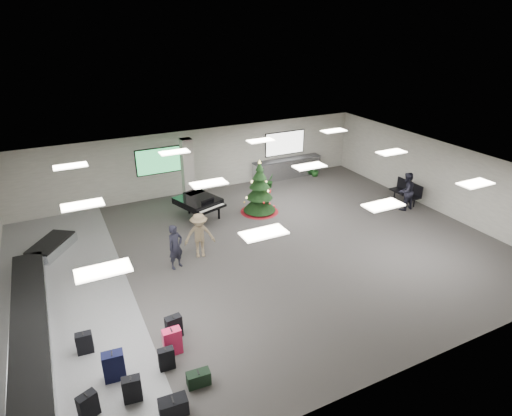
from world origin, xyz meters
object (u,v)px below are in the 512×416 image
traveler_b (200,235)px  baggage_carousel (35,304)px  bench (407,191)px  service_counter (287,168)px  traveler_a (175,247)px  christmas_tree (259,194)px  potted_plant_left (270,181)px  grand_piano (199,202)px  pink_suitcase (172,341)px  traveler_bench (406,191)px  potted_plant_right (315,170)px

traveler_b → baggage_carousel: bearing=-159.1°
baggage_carousel → bench: 16.36m
service_counter → traveler_a: size_ratio=2.43×
service_counter → bench: size_ratio=2.51×
christmas_tree → potted_plant_left: bearing=52.9°
grand_piano → bench: (9.60, -2.69, -0.23)m
christmas_tree → potted_plant_left: christmas_tree is taller
pink_suitcase → bench: bench is taller
pink_suitcase → grand_piano: grand_piano is taller
traveler_a → traveler_bench: size_ratio=0.92×
service_counter → christmas_tree: bearing=-135.4°
christmas_tree → traveler_bench: bearing=-24.2°
christmas_tree → traveler_bench: christmas_tree is taller
service_counter → christmas_tree: size_ratio=1.61×
potted_plant_left → traveler_b: bearing=-138.3°
bench → traveler_bench: 1.03m
traveler_a → potted_plant_right: 11.36m
baggage_carousel → bench: bearing=4.3°
service_counter → grand_piano: 6.75m
grand_piano → bench: grand_piano is taller
potted_plant_left → potted_plant_right: (3.06, 0.37, 0.01)m
pink_suitcase → potted_plant_left: pink_suitcase is taller
christmas_tree → traveler_bench: (6.15, -2.77, 0.04)m
traveler_b → potted_plant_left: traveler_b is taller
traveler_b → potted_plant_left: 7.62m
baggage_carousel → service_counter: service_counter is taller
christmas_tree → traveler_a: 5.63m
service_counter → christmas_tree: 4.81m
traveler_bench → potted_plant_left: (-4.26, 5.26, -0.54)m
pink_suitcase → service_counter: bearing=48.1°
christmas_tree → grand_piano: christmas_tree is taller
baggage_carousel → service_counter: bearing=27.7°
service_counter → traveler_bench: size_ratio=2.24×
bench → potted_plant_left: (-5.00, 4.63, -0.21)m
traveler_b → traveler_a: bearing=-147.6°
traveler_b → traveler_bench: size_ratio=0.97×
traveler_a → traveler_b: 1.09m
christmas_tree → baggage_carousel: bearing=-160.3°
traveler_bench → potted_plant_left: 6.79m
baggage_carousel → service_counter: size_ratio=2.40×
service_counter → traveler_a: bearing=-142.6°
service_counter → pink_suitcase: (-9.59, -10.41, -0.17)m
baggage_carousel → christmas_tree: bearing=19.7°
pink_suitcase → grand_piano: 8.35m
baggage_carousel → traveler_bench: bearing=2.2°
christmas_tree → service_counter: bearing=44.6°
service_counter → baggage_carousel: bearing=-152.3°
service_counter → grand_piano: (-6.13, -2.82, 0.25)m
christmas_tree → bench: bearing=-17.3°
pink_suitcase → christmas_tree: 9.37m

